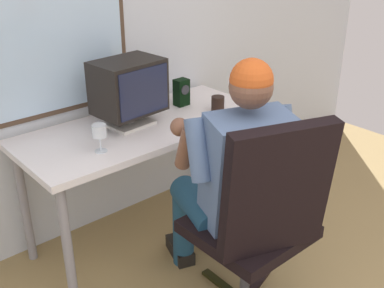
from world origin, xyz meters
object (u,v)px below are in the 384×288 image
(office_chair, at_px, (262,215))
(wine_glass, at_px, (99,132))
(desk_speaker, at_px, (181,92))
(coffee_mug, at_px, (218,104))
(crt_monitor, at_px, (129,88))
(person_seated, at_px, (234,176))
(desk, at_px, (145,137))

(office_chair, height_order, wine_glass, office_chair)
(office_chair, relative_size, desk_speaker, 6.54)
(wine_glass, xyz_separation_m, desk_speaker, (0.73, 0.25, -0.02))
(desk_speaker, relative_size, coffee_mug, 1.68)
(office_chair, distance_m, coffee_mug, 0.94)
(coffee_mug, bearing_deg, crt_monitor, 160.90)
(office_chair, bearing_deg, person_seated, 72.89)
(desk, bearing_deg, crt_monitor, 150.64)
(person_seated, relative_size, coffee_mug, 12.95)
(desk, bearing_deg, office_chair, -92.14)
(desk_speaker, xyz_separation_m, coffee_mug, (0.09, -0.24, -0.03))
(office_chair, bearing_deg, desk_speaker, 69.13)
(desk, height_order, desk_speaker, desk_speaker)
(person_seated, relative_size, crt_monitor, 3.32)
(crt_monitor, xyz_separation_m, coffee_mug, (0.51, -0.18, -0.17))
(office_chair, xyz_separation_m, desk_speaker, (0.39, 1.03, 0.22))
(desk, relative_size, crt_monitor, 3.74)
(desk, bearing_deg, desk_speaker, 15.67)
(office_chair, distance_m, desk_speaker, 1.12)
(desk, xyz_separation_m, wine_glass, (-0.38, -0.15, 0.19))
(crt_monitor, bearing_deg, office_chair, -87.95)
(office_chair, xyz_separation_m, coffee_mug, (0.48, 0.79, 0.19))
(desk, xyz_separation_m, crt_monitor, (-0.07, 0.04, 0.30))
(person_seated, bearing_deg, desk, 93.63)
(person_seated, bearing_deg, wine_glass, 128.44)
(office_chair, xyz_separation_m, person_seated, (0.08, 0.25, 0.07))
(crt_monitor, bearing_deg, desk_speaker, 8.17)
(desk_speaker, distance_m, coffee_mug, 0.26)
(crt_monitor, height_order, desk_speaker, crt_monitor)
(desk, height_order, wine_glass, wine_glass)
(desk, height_order, office_chair, office_chair)
(desk, distance_m, person_seated, 0.68)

